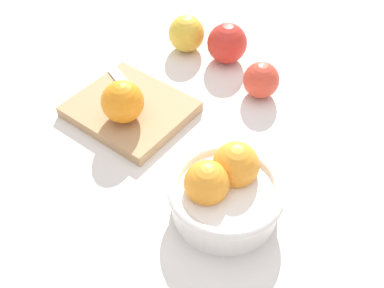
{
  "coord_description": "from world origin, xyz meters",
  "views": [
    {
      "loc": [
        -0.43,
        0.36,
        0.54
      ],
      "look_at": [
        -0.07,
        0.05,
        0.04
      ],
      "focal_mm": 40.52,
      "sensor_mm": 36.0,
      "label": 1
    }
  ],
  "objects": [
    {
      "name": "ground_plane",
      "position": [
        0.0,
        0.0,
        0.0
      ],
      "size": [
        2.4,
        2.4,
        0.0
      ],
      "primitive_type": "plane",
      "color": "silver"
    },
    {
      "name": "orange_on_board",
      "position": [
        0.07,
        0.08,
        0.06
      ],
      "size": [
        0.07,
        0.07,
        0.07
      ],
      "primitive_type": "sphere",
      "color": "orange",
      "rests_on": "cutting_board"
    },
    {
      "name": "knife",
      "position": [
        0.13,
        0.03,
        0.03
      ],
      "size": [
        0.16,
        0.04,
        0.01
      ],
      "color": "silver",
      "rests_on": "cutting_board"
    },
    {
      "name": "cutting_board",
      "position": [
        0.09,
        0.06,
        0.01
      ],
      "size": [
        0.23,
        0.21,
        0.02
      ],
      "primitive_type": "cube",
      "rotation": [
        0.0,
        0.0,
        0.19
      ],
      "color": "tan",
      "rests_on": "ground_plane"
    },
    {
      "name": "apple_front_right_2",
      "position": [
        0.09,
        -0.19,
        0.04
      ],
      "size": [
        0.08,
        0.08,
        0.08
      ],
      "primitive_type": "sphere",
      "color": "red",
      "rests_on": "ground_plane"
    },
    {
      "name": "apple_front_right",
      "position": [
        0.18,
        -0.15,
        0.04
      ],
      "size": [
        0.08,
        0.08,
        0.08
      ],
      "primitive_type": "sphere",
      "color": "gold",
      "rests_on": "ground_plane"
    },
    {
      "name": "apple_front_left",
      "position": [
        -0.03,
        -0.16,
        0.03
      ],
      "size": [
        0.07,
        0.07,
        0.07
      ],
      "primitive_type": "sphere",
      "color": "#D6422D",
      "rests_on": "ground_plane"
    },
    {
      "name": "bowl",
      "position": [
        -0.18,
        0.08,
        0.04
      ],
      "size": [
        0.17,
        0.17,
        0.1
      ],
      "color": "white",
      "rests_on": "ground_plane"
    }
  ]
}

